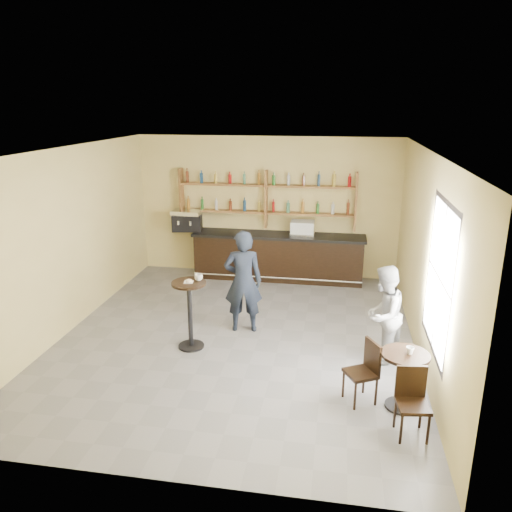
% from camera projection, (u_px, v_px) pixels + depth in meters
% --- Properties ---
extents(floor, '(7.00, 7.00, 0.00)m').
position_uv_depth(floor, '(237.00, 337.00, 8.67)').
color(floor, slate).
rests_on(floor, ground).
extents(ceiling, '(7.00, 7.00, 0.00)m').
position_uv_depth(ceiling, '(235.00, 150.00, 7.73)').
color(ceiling, white).
rests_on(ceiling, wall_back).
extents(wall_back, '(7.00, 0.00, 7.00)m').
position_uv_depth(wall_back, '(267.00, 207.00, 11.50)').
color(wall_back, '#D0BD76').
rests_on(wall_back, floor).
extents(wall_front, '(7.00, 0.00, 7.00)m').
position_uv_depth(wall_front, '(163.00, 348.00, 4.90)').
color(wall_front, '#D0BD76').
rests_on(wall_front, floor).
extents(wall_left, '(0.00, 7.00, 7.00)m').
position_uv_depth(wall_left, '(67.00, 241.00, 8.68)').
color(wall_left, '#D0BD76').
rests_on(wall_left, floor).
extents(wall_right, '(0.00, 7.00, 7.00)m').
position_uv_depth(wall_right, '(425.00, 258.00, 7.72)').
color(wall_right, '#D0BD76').
rests_on(wall_right, floor).
extents(window_pane, '(0.00, 2.00, 2.00)m').
position_uv_depth(window_pane, '(440.00, 278.00, 6.56)').
color(window_pane, white).
rests_on(window_pane, wall_right).
extents(window_frame, '(0.04, 1.70, 2.10)m').
position_uv_depth(window_frame, '(439.00, 278.00, 6.56)').
color(window_frame, black).
rests_on(window_frame, wall_right).
extents(shelf_unit, '(4.00, 0.26, 1.40)m').
position_uv_depth(shelf_unit, '(266.00, 199.00, 11.31)').
color(shelf_unit, brown).
rests_on(shelf_unit, wall_back).
extents(liquor_bottles, '(3.68, 0.10, 1.00)m').
position_uv_depth(liquor_bottles, '(266.00, 192.00, 11.26)').
color(liquor_bottles, '#8C5919').
rests_on(liquor_bottles, shelf_unit).
extents(bar_counter, '(3.90, 0.76, 1.06)m').
position_uv_depth(bar_counter, '(278.00, 256.00, 11.43)').
color(bar_counter, black).
rests_on(bar_counter, floor).
extents(espresso_machine, '(0.73, 0.53, 0.47)m').
position_uv_depth(espresso_machine, '(187.00, 220.00, 11.55)').
color(espresso_machine, black).
rests_on(espresso_machine, bar_counter).
extents(pastry_case, '(0.56, 0.45, 0.32)m').
position_uv_depth(pastry_case, '(303.00, 228.00, 11.14)').
color(pastry_case, silver).
rests_on(pastry_case, bar_counter).
extents(pedestal_table, '(0.71, 0.71, 1.15)m').
position_uv_depth(pedestal_table, '(190.00, 315.00, 8.17)').
color(pedestal_table, black).
rests_on(pedestal_table, floor).
extents(napkin, '(0.17, 0.17, 0.00)m').
position_uv_depth(napkin, '(189.00, 282.00, 8.00)').
color(napkin, white).
rests_on(napkin, pedestal_table).
extents(donut, '(0.14, 0.14, 0.04)m').
position_uv_depth(donut, '(189.00, 281.00, 7.98)').
color(donut, '#C28F47').
rests_on(donut, napkin).
extents(cup_pedestal, '(0.16, 0.16, 0.11)m').
position_uv_depth(cup_pedestal, '(199.00, 277.00, 8.06)').
color(cup_pedestal, white).
rests_on(cup_pedestal, pedestal_table).
extents(man_main, '(0.74, 0.55, 1.84)m').
position_uv_depth(man_main, '(243.00, 281.00, 8.71)').
color(man_main, black).
rests_on(man_main, floor).
extents(cafe_table, '(0.83, 0.83, 0.80)m').
position_uv_depth(cafe_table, '(403.00, 381.00, 6.58)').
color(cafe_table, black).
rests_on(cafe_table, floor).
extents(cup_cafe, '(0.11, 0.11, 0.10)m').
position_uv_depth(cup_cafe, '(410.00, 350.00, 6.44)').
color(cup_cafe, white).
rests_on(cup_cafe, cafe_table).
extents(chair_west, '(0.51, 0.51, 0.87)m').
position_uv_depth(chair_west, '(361.00, 373.00, 6.71)').
color(chair_west, black).
rests_on(chair_west, floor).
extents(chair_south, '(0.42, 0.42, 0.87)m').
position_uv_depth(chair_south, '(413.00, 405.00, 6.00)').
color(chair_south, black).
rests_on(chair_south, floor).
extents(patron_second, '(0.87, 0.95, 1.57)m').
position_uv_depth(patron_second, '(383.00, 315.00, 7.68)').
color(patron_second, gray).
rests_on(patron_second, floor).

